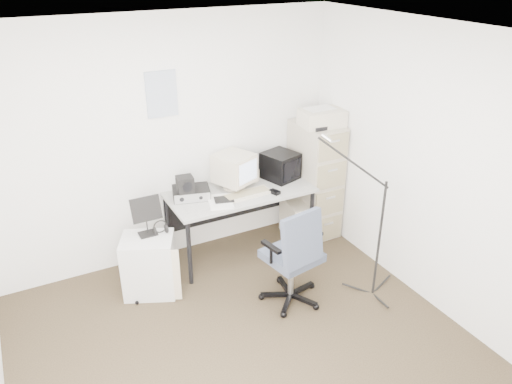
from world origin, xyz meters
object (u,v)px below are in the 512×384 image
desk (241,222)px  office_chair (292,254)px  filing_cabinet (315,179)px  side_cart (149,265)px

desk → office_chair: bearing=-87.9°
desk → filing_cabinet: bearing=1.8°
filing_cabinet → desk: bearing=-178.2°
filing_cabinet → office_chair: bearing=-132.3°
filing_cabinet → office_chair: 1.37m
office_chair → side_cart: size_ratio=1.73×
desk → side_cart: 1.11m
desk → side_cart: (-1.08, -0.24, -0.07)m
office_chair → desk: bearing=82.3°
filing_cabinet → side_cart: bearing=-172.5°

